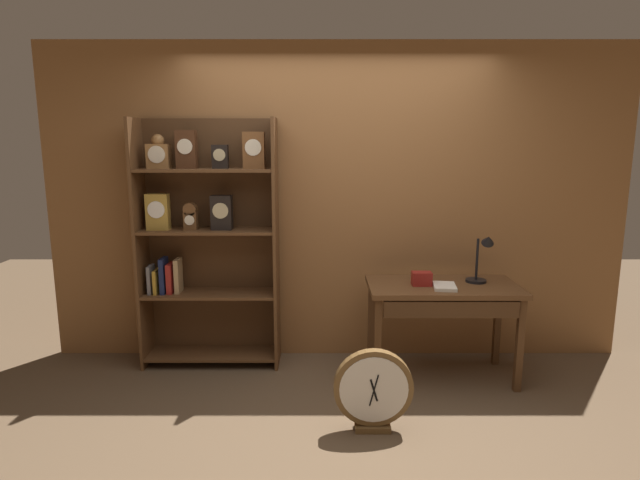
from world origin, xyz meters
TOP-DOWN VIEW (x-y plane):
  - ground_plane at (0.00, 0.00)m, footprint 10.00×10.00m
  - back_wood_panel at (0.00, 1.35)m, footprint 4.80×0.05m
  - bookshelf at (-1.07, 1.16)m, footprint 1.10×0.33m
  - workbench at (0.79, 0.84)m, footprint 1.13×0.58m
  - desk_lamp at (1.09, 0.91)m, footprint 0.19×0.19m
  - toolbox_small at (0.62, 0.84)m, footprint 0.15×0.09m
  - open_repair_manual at (0.78, 0.76)m, footprint 0.19×0.24m
  - round_clock_large at (0.19, 0.09)m, footprint 0.50×0.11m

SIDE VIEW (x-z plane):
  - ground_plane at x=0.00m, z-range 0.00..0.00m
  - round_clock_large at x=0.19m, z-range 0.00..0.55m
  - workbench at x=0.79m, z-range 0.27..1.02m
  - open_repair_manual at x=0.78m, z-range 0.75..0.77m
  - toolbox_small at x=0.62m, z-range 0.75..0.85m
  - desk_lamp at x=1.09m, z-range 0.74..1.14m
  - bookshelf at x=-1.07m, z-range 0.06..2.06m
  - back_wood_panel at x=0.00m, z-range 0.00..2.60m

